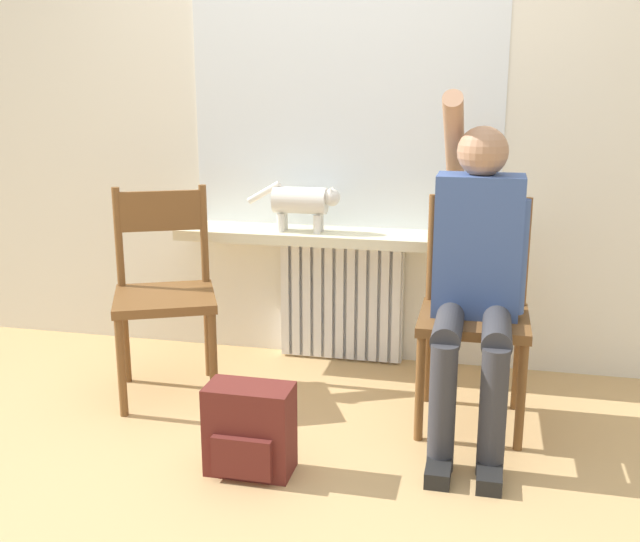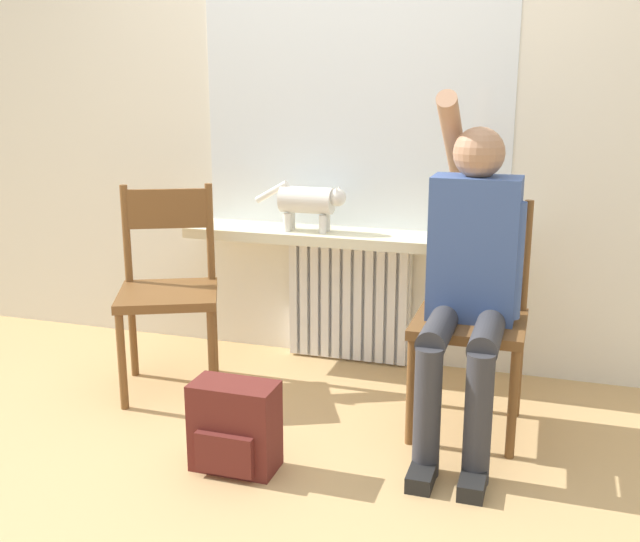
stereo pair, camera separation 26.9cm
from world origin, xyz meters
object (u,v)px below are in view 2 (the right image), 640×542
(chair_left, at_px, (168,286))
(person, at_px, (470,271))
(backpack, at_px, (234,427))
(cat, at_px, (309,201))
(chair_right, at_px, (471,314))

(chair_left, height_order, person, person)
(backpack, bearing_deg, chair_left, 133.82)
(cat, xyz_separation_m, backpack, (0.07, -1.08, -0.67))
(person, bearing_deg, chair_right, 90.37)
(chair_left, height_order, backpack, chair_left)
(chair_left, bearing_deg, person, -29.48)
(chair_left, bearing_deg, backpack, -70.90)
(chair_left, distance_m, chair_right, 1.37)
(chair_right, relative_size, cat, 2.02)
(backpack, bearing_deg, chair_right, 39.31)
(chair_right, distance_m, cat, 1.01)
(chair_left, distance_m, backpack, 0.93)
(chair_right, relative_size, backpack, 2.80)
(person, bearing_deg, cat, 146.16)
(chair_left, distance_m, cat, 0.78)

